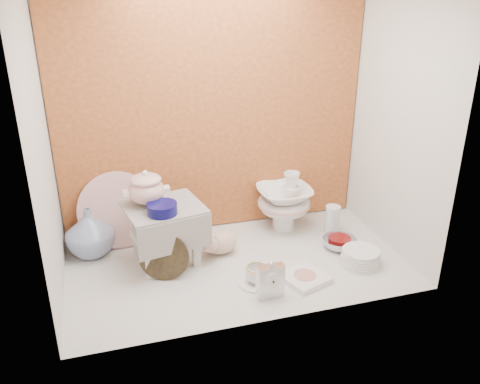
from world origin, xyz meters
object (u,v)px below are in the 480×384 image
at_px(dinner_plate_stack, 360,257).
at_px(floral_platter, 117,210).
at_px(step_stool, 165,234).
at_px(crystal_bowl, 339,243).
at_px(soup_tureen, 146,187).
at_px(gold_rim_teacup, 257,274).
at_px(mantel_clock, 270,280).
at_px(blue_white_vase, 90,232).
at_px(porcelain_tower, 284,201).
at_px(plush_pig, 220,242).

bearing_deg(dinner_plate_stack, floral_platter, 153.89).
height_order(step_stool, floral_platter, floral_platter).
bearing_deg(crystal_bowl, dinner_plate_stack, -81.75).
xyz_separation_m(step_stool, floral_platter, (-0.23, 0.28, 0.05)).
distance_m(soup_tureen, gold_rim_teacup, 0.72).
xyz_separation_m(step_stool, mantel_clock, (0.43, -0.47, -0.07)).
distance_m(floral_platter, blue_white_vase, 0.20).
distance_m(gold_rim_teacup, crystal_bowl, 0.61).
bearing_deg(gold_rim_teacup, porcelain_tower, 56.86).
bearing_deg(mantel_clock, plush_pig, 101.66).
relative_size(plush_pig, gold_rim_teacup, 2.14).
height_order(soup_tureen, plush_pig, soup_tureen).
bearing_deg(soup_tureen, blue_white_vase, 154.50).
relative_size(soup_tureen, blue_white_vase, 0.83).
bearing_deg(step_stool, crystal_bowl, -18.58).
relative_size(crystal_bowl, porcelain_tower, 0.53).
xyz_separation_m(floral_platter, gold_rim_teacup, (0.63, -0.62, -0.16)).
bearing_deg(blue_white_vase, step_stool, -26.91).
bearing_deg(dinner_plate_stack, blue_white_vase, 159.41).
bearing_deg(soup_tureen, porcelain_tower, 9.55).
relative_size(soup_tureen, plush_pig, 0.95).
xyz_separation_m(plush_pig, dinner_plate_stack, (0.70, -0.33, -0.03)).
bearing_deg(blue_white_vase, porcelain_tower, -0.55).
xyz_separation_m(soup_tureen, floral_platter, (-0.15, 0.23, -0.22)).
distance_m(plush_pig, crystal_bowl, 0.68).
relative_size(step_stool, dinner_plate_stack, 1.80).
xyz_separation_m(soup_tureen, porcelain_tower, (0.83, 0.14, -0.25)).
height_order(mantel_clock, porcelain_tower, porcelain_tower).
height_order(floral_platter, plush_pig, floral_platter).
distance_m(floral_platter, crystal_bowl, 1.28).
distance_m(soup_tureen, blue_white_vase, 0.45).
xyz_separation_m(floral_platter, porcelain_tower, (0.98, -0.09, -0.03)).
relative_size(mantel_clock, crystal_bowl, 0.99).
distance_m(plush_pig, gold_rim_teacup, 0.36).
xyz_separation_m(gold_rim_teacup, crystal_bowl, (0.57, 0.21, -0.03)).
distance_m(floral_platter, mantel_clock, 1.01).
bearing_deg(mantel_clock, gold_rim_teacup, 99.02).
bearing_deg(plush_pig, blue_white_vase, 146.80).
height_order(floral_platter, dinner_plate_stack, floral_platter).
distance_m(soup_tureen, porcelain_tower, 0.87).
relative_size(gold_rim_teacup, dinner_plate_stack, 0.52).
xyz_separation_m(plush_pig, gold_rim_teacup, (0.10, -0.35, -0.01)).
bearing_deg(dinner_plate_stack, gold_rim_teacup, -178.10).
height_order(step_stool, plush_pig, step_stool).
bearing_deg(crystal_bowl, gold_rim_teacup, -159.44).
xyz_separation_m(dinner_plate_stack, crystal_bowl, (-0.03, 0.19, -0.01)).
xyz_separation_m(soup_tureen, crystal_bowl, (1.05, -0.18, -0.40)).
xyz_separation_m(blue_white_vase, crystal_bowl, (1.36, -0.33, -0.11)).
height_order(floral_platter, mantel_clock, floral_platter).
distance_m(soup_tureen, plush_pig, 0.52).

